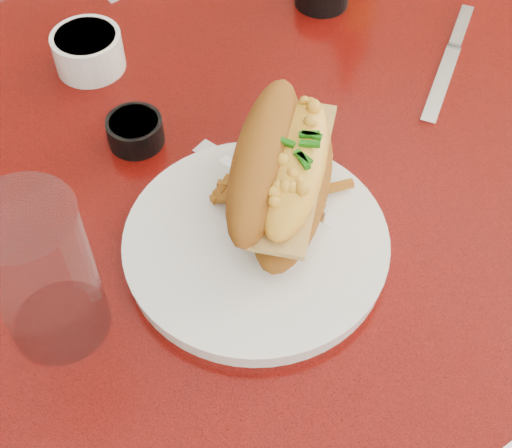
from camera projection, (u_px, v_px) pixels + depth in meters
ground at (292, 396)px, 1.40m from camera, size 8.00×8.00×0.00m
diner_table at (311, 200)px, 0.91m from camera, size 1.23×0.83×0.77m
booth_bench_far at (83, 58)px, 1.58m from camera, size 1.20×0.51×0.90m
dinner_plate at (256, 244)px, 0.66m from camera, size 0.27×0.27×0.02m
mac_hoagie at (283, 169)px, 0.66m from camera, size 0.22×0.21×0.09m
fries_pile at (272, 182)px, 0.68m from camera, size 0.10×0.09×0.03m
fork at (261, 182)px, 0.70m from camera, size 0.07×0.16×0.00m
gravy_ramekin at (88, 50)px, 0.81m from camera, size 0.10×0.10×0.04m
sauce_cup_left at (135, 130)px, 0.74m from camera, size 0.08×0.08×0.03m
water_tumbler at (42, 275)px, 0.56m from camera, size 0.10×0.10×0.15m
knife at (452, 51)px, 0.84m from camera, size 0.19×0.13×0.01m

